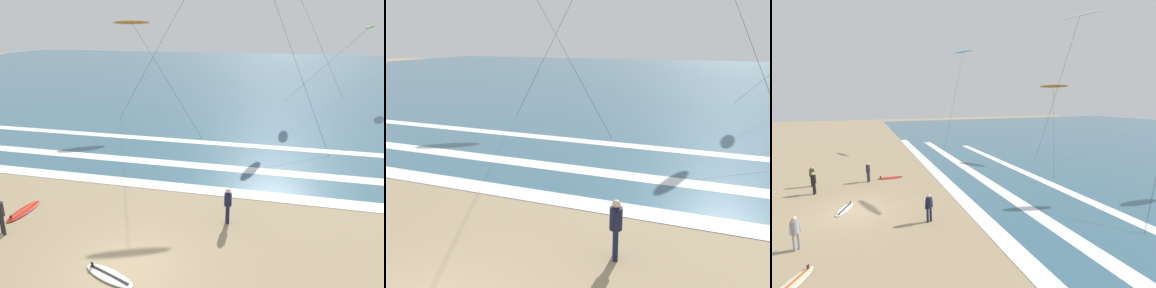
% 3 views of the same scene
% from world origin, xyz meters
% --- Properties ---
extents(ground_plane, '(160.00, 160.00, 0.00)m').
position_xyz_m(ground_plane, '(0.00, 0.00, 0.00)').
color(ground_plane, '#9E8763').
extents(ocean_surface, '(140.00, 90.00, 0.01)m').
position_xyz_m(ocean_surface, '(0.00, 51.33, 0.01)').
color(ocean_surface, '#386075').
rests_on(ocean_surface, ground).
extents(wave_foam_shoreline, '(54.10, 1.04, 0.01)m').
position_xyz_m(wave_foam_shoreline, '(-1.07, 6.73, 0.01)').
color(wave_foam_shoreline, white).
rests_on(wave_foam_shoreline, ocean_surface).
extents(wave_foam_mid_break, '(44.86, 0.98, 0.01)m').
position_xyz_m(wave_foam_mid_break, '(-1.74, 9.93, 0.01)').
color(wave_foam_mid_break, white).
rests_on(wave_foam_mid_break, ocean_surface).
extents(wave_foam_outer_break, '(36.21, 0.87, 0.01)m').
position_xyz_m(wave_foam_outer_break, '(-0.96, 14.43, 0.01)').
color(wave_foam_outer_break, white).
rests_on(wave_foam_outer_break, ocean_surface).
extents(surfer_left_near, '(0.48, 0.34, 1.60)m').
position_xyz_m(surfer_left_near, '(-5.84, 0.82, 0.96)').
color(surfer_left_near, '#232328').
rests_on(surfer_left_near, ground).
extents(surfer_foreground_main, '(0.32, 0.51, 1.60)m').
position_xyz_m(surfer_foreground_main, '(2.93, 3.83, 0.96)').
color(surfer_foreground_main, '#141938').
rests_on(surfer_foreground_main, ground).
extents(surfboard_left_pile, '(0.65, 2.11, 0.25)m').
position_xyz_m(surfboard_left_pile, '(-6.24, 2.59, 0.05)').
color(surfboard_left_pile, red).
rests_on(surfboard_left_pile, ground).
extents(surfboard_right_spare, '(2.18, 1.29, 0.25)m').
position_xyz_m(surfboard_right_spare, '(-0.47, -0.64, 0.05)').
color(surfboard_right_spare, silver).
rests_on(surfboard_right_spare, ground).
extents(kite_orange_low_near, '(9.02, 6.83, 8.45)m').
position_xyz_m(kite_orange_low_near, '(-8.04, 20.96, 8.18)').
color(kite_orange_low_near, orange).
rests_on(kite_orange_low_near, ground).
extents(kite_lime_high_right, '(9.09, 4.34, 7.98)m').
position_xyz_m(kite_lime_high_right, '(13.54, 33.74, 7.71)').
color(kite_lime_high_right, '#70C628').
rests_on(kite_lime_high_right, ground).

